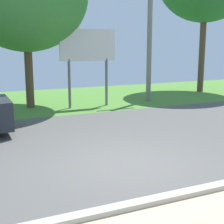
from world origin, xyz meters
name	(u,v)px	position (x,y,z in m)	size (l,w,h in m)	color
ground_plane	(87,136)	(0.00, 2.95, -0.05)	(40.00, 22.00, 0.20)	#565451
utility_pole	(150,33)	(5.03, 7.67, 3.35)	(1.80, 0.24, 6.36)	gray
roadside_billboard	(88,51)	(1.71, 7.44, 2.55)	(2.60, 0.12, 3.50)	slate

